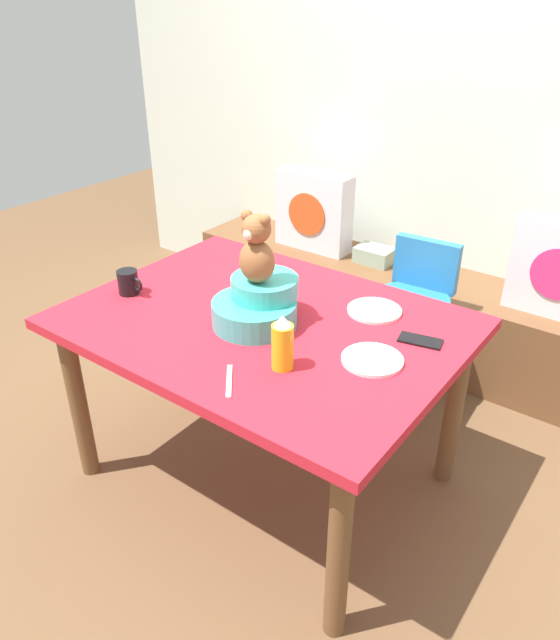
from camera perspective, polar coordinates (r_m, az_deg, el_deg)
ground_plane at (r=2.62m, az=-1.34°, el=-14.18°), size 8.00×8.00×0.00m
back_wall at (r=3.30m, az=15.98°, el=19.36°), size 4.40×0.10×2.60m
window_bench at (r=3.39m, az=11.83°, el=0.88°), size 2.60×0.44×0.46m
pillow_floral_left at (r=3.47m, az=3.20°, el=10.21°), size 0.44×0.15×0.44m
book_stack at (r=3.36m, az=8.88°, el=6.06°), size 0.20×0.14×0.09m
dining_table at (r=2.23m, az=-1.53°, el=-1.93°), size 1.39×1.03×0.74m
highchair at (r=2.83m, az=12.37°, el=1.53°), size 0.34×0.46×0.79m
infant_seat_teal at (r=2.13m, az=-2.14°, el=1.50°), size 0.30×0.33×0.16m
teddy_bear at (r=2.04m, az=-2.25°, el=6.64°), size 0.13×0.12×0.25m
ketchup_bottle at (r=1.87m, az=0.24°, el=-2.23°), size 0.07×0.07×0.18m
coffee_mug at (r=2.42m, az=-14.08°, el=3.47°), size 0.12×0.08×0.09m
dinner_plate_near at (r=1.96m, az=8.69°, el=-3.72°), size 0.20×0.20×0.01m
dinner_plate_far at (r=2.25m, az=8.89°, el=0.88°), size 0.20×0.20×0.01m
cell_phone at (r=2.10m, az=13.08°, el=-1.90°), size 0.16×0.10×0.01m
table_fork at (r=1.85m, az=-4.81°, el=-5.75°), size 0.12×0.14×0.01m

